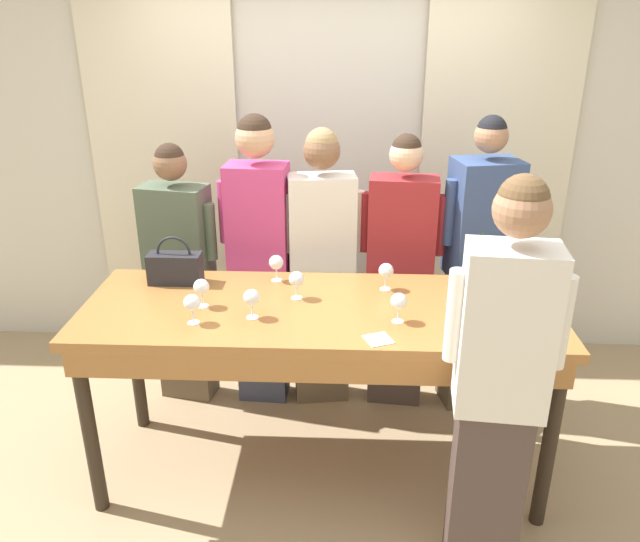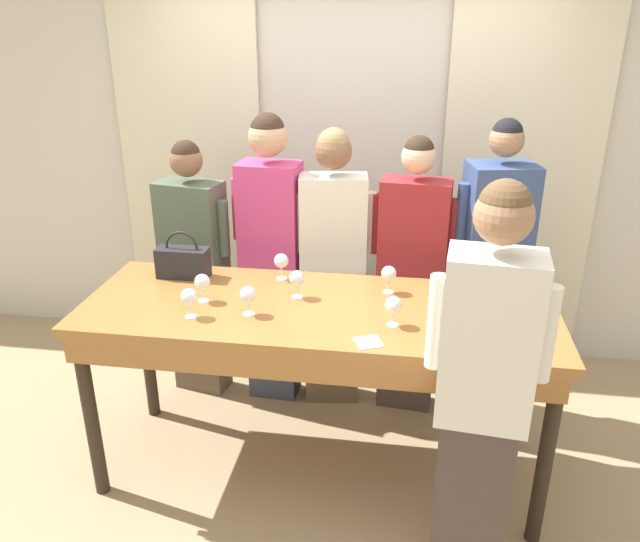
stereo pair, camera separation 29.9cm
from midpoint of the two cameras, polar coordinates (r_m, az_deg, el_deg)
The scene contains 23 objects.
ground_plane at distance 3.57m, azimuth 2.30°, elevation -17.55°, with size 18.00×18.00×0.00m, color tan.
wall_back at distance 4.30m, azimuth 4.86°, elevation 10.48°, with size 12.00×0.06×2.80m.
curtain_panel_left at distance 4.45m, azimuth -9.79°, elevation 9.94°, with size 0.99×0.03×2.69m.
curtain_panel_right at distance 4.32m, azimuth 19.74°, elevation 8.53°, with size 0.99×0.03×2.69m.
tasting_bar at distance 3.05m, azimuth 2.51°, elevation -5.22°, with size 2.31×0.83×0.98m.
wine_bottle at distance 3.20m, azimuth 17.41°, elevation -0.64°, with size 0.08×0.08×0.31m.
handbag at distance 3.37m, azimuth -9.97°, elevation 0.82°, with size 0.28×0.11×0.26m.
wine_glass_front_left at distance 2.91m, azimuth -9.03°, elevation -2.45°, with size 0.08×0.08×0.14m.
wine_glass_front_mid at distance 3.04m, azimuth 16.59°, elevation -2.09°, with size 0.08×0.08×0.14m.
wine_glass_front_right at distance 2.84m, azimuth 9.75°, elevation -3.18°, with size 0.08×0.08×0.14m.
wine_glass_center_left at distance 3.29m, azimuth -0.98°, elevation 0.84°, with size 0.08×0.08×0.14m.
wine_glass_center_mid at distance 3.17m, azimuth 9.00°, elevation -0.35°, with size 0.08×0.08×0.14m.
wine_glass_center_right at distance 3.08m, azimuth 0.65°, elevation -0.78°, with size 0.08×0.08×0.14m.
wine_glass_back_left at distance 2.91m, azimuth -3.70°, elevation -2.28°, with size 0.08×0.08×0.14m.
wine_glass_back_mid at distance 2.93m, azimuth 16.86°, elevation -3.10°, with size 0.08×0.08×0.14m.
wine_glass_back_right at distance 3.06m, azimuth -7.99°, elevation -1.11°, with size 0.08×0.08×0.14m.
napkin at distance 2.73m, azimuth 7.60°, elevation -6.56°, with size 0.14×0.14×0.00m.
guest_olive_jacket at distance 3.88m, azimuth -9.21°, elevation 0.20°, with size 0.50×0.28×1.63m.
guest_pink_top at distance 3.72m, azimuth -2.17°, elevation 1.34°, with size 0.47×0.26×1.79m.
guest_cream_sweater at distance 3.69m, azimuth 3.47°, elevation 0.38°, with size 0.50×0.25×1.72m.
guest_striped_shirt at distance 3.70m, azimuth 10.65°, elevation -0.47°, with size 0.50×0.24×1.69m.
guest_navy_coat at distance 3.73m, azimuth 17.62°, elevation -0.32°, with size 0.47×0.34×1.79m.
host_pouring at distance 2.53m, azimuth 17.98°, elevation -11.00°, with size 0.46×0.25×1.80m.
Camera 2 is at (0.42, -2.69, 2.31)m, focal length 35.00 mm.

